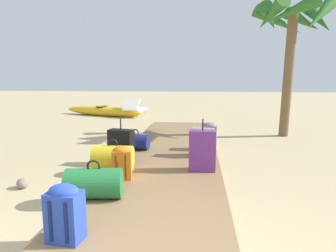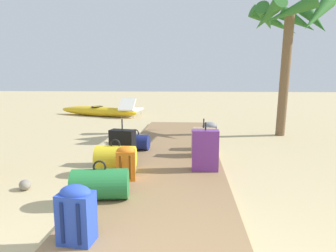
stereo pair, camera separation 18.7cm
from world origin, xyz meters
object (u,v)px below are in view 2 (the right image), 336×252
duffel_bag_navy (135,142)px  lounge_chair (131,109)px  suitcase_purple (205,150)px  suitcase_tan (203,142)px  suitcase_black (123,145)px  backpack_blue (76,213)px  duffel_bag_green (100,184)px  backpack_orange (126,162)px  kayak (98,111)px  backpack_grey (209,135)px  duffel_bag_yellow (116,158)px  palm_tree_far_right (289,26)px

duffel_bag_navy → lounge_chair: size_ratio=0.37×
suitcase_purple → suitcase_tan: bearing=89.2°
suitcase_black → backpack_blue: size_ratio=1.40×
duffel_bag_navy → backpack_blue: backpack_blue is taller
duffel_bag_green → backpack_orange: (0.16, 0.72, 0.07)m
lounge_chair → kayak: bearing=176.3°
suitcase_black → duffel_bag_navy: (0.08, 0.82, -0.12)m
backpack_grey → duffel_bag_yellow: bearing=-135.6°
backpack_blue → backpack_orange: bearing=87.3°
lounge_chair → kayak: lounge_chair is taller
backpack_orange → suitcase_tan: bearing=50.8°
suitcase_tan → backpack_blue: bearing=-111.9°
backpack_orange → duffel_bag_yellow: size_ratio=0.78×
duffel_bag_navy → backpack_orange: (0.20, -1.82, 0.10)m
palm_tree_far_right → kayak: palm_tree_far_right is taller
backpack_grey → backpack_orange: (-1.33, -1.99, -0.04)m
duffel_bag_green → suitcase_tan: size_ratio=1.01×
lounge_chair → backpack_orange: bearing=-79.1°
suitcase_black → backpack_orange: (0.28, -1.00, -0.02)m
suitcase_purple → duffel_bag_yellow: (-1.43, -0.11, -0.13)m
backpack_orange → kayak: backpack_orange is taller
palm_tree_far_right → duffel_bag_green: bearing=-127.4°
suitcase_purple → palm_tree_far_right: size_ratio=0.22×
duffel_bag_yellow → palm_tree_far_right: size_ratio=0.18×
duffel_bag_navy → palm_tree_far_right: bearing=30.8°
duffel_bag_navy → kayak: size_ratio=0.16×
duffel_bag_green → palm_tree_far_right: palm_tree_far_right is taller
suitcase_purple → suitcase_black: suitcase_purple is taller
duffel_bag_green → backpack_orange: bearing=77.2°
suitcase_black → suitcase_tan: suitcase_black is taller
palm_tree_far_right → backpack_blue: bearing=-121.7°
backpack_blue → suitcase_tan: suitcase_tan is taller
suitcase_purple → suitcase_black: bearing=162.5°
duffel_bag_green → backpack_orange: 0.74m
palm_tree_far_right → kayak: size_ratio=0.95×
duffel_bag_yellow → kayak: bearing=109.7°
backpack_orange → suitcase_tan: size_ratio=0.70×
backpack_orange → palm_tree_far_right: palm_tree_far_right is taller
duffel_bag_green → backpack_orange: backpack_orange is taller
duffel_bag_yellow → suitcase_purple: bearing=4.5°
duffel_bag_green → suitcase_black: (-0.11, 1.72, 0.09)m
duffel_bag_yellow → lounge_chair: lounge_chair is taller
suitcase_black → duffel_bag_yellow: size_ratio=1.19×
suitcase_purple → duffel_bag_navy: (-1.37, 1.28, -0.17)m
backpack_blue → lounge_chair: 9.51m
backpack_grey → lounge_chair: (-2.82, 5.73, -0.05)m
suitcase_purple → lounge_chair: suitcase_purple is taller
suitcase_black → backpack_blue: suitcase_black is taller
duffel_bag_navy → lounge_chair: (-1.29, 5.90, 0.09)m
suitcase_purple → suitcase_black: (-1.45, 0.46, -0.05)m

